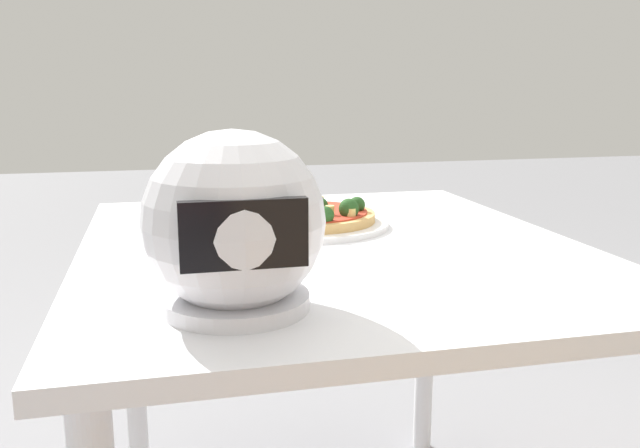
{
  "coord_description": "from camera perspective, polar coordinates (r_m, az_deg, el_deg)",
  "views": [
    {
      "loc": [
        0.3,
        1.17,
        1.02
      ],
      "look_at": [
        0.0,
        -0.07,
        0.75
      ],
      "focal_mm": 37.72,
      "sensor_mm": 36.0,
      "label": 1
    }
  ],
  "objects": [
    {
      "name": "dining_table",
      "position": [
        1.26,
        0.9,
        -5.45
      ],
      "size": [
        0.9,
        1.04,
        0.73
      ],
      "color": "white",
      "rests_on": "ground"
    },
    {
      "name": "pizza_plate",
      "position": [
        1.37,
        -0.82,
        0.03
      ],
      "size": [
        0.32,
        0.32,
        0.01
      ],
      "primitive_type": "cylinder",
      "color": "white",
      "rests_on": "dining_table"
    },
    {
      "name": "pizza",
      "position": [
        1.37,
        -0.53,
        0.8
      ],
      "size": [
        0.26,
        0.26,
        0.05
      ],
      "color": "tan",
      "rests_on": "pizza_plate"
    },
    {
      "name": "motorcycle_helmet",
      "position": [
        0.86,
        -7.28,
        -0.15
      ],
      "size": [
        0.23,
        0.23,
        0.23
      ],
      "color": "silver",
      "rests_on": "dining_table"
    }
  ]
}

